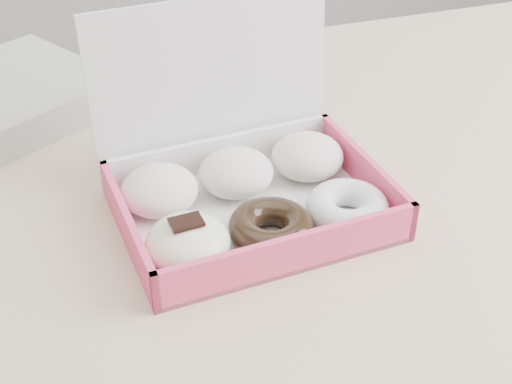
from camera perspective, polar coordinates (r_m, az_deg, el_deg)
name	(u,v)px	position (r m, az deg, el deg)	size (l,w,h in m)	color
table	(277,233)	(0.86, 1.69, -3.31)	(1.20, 0.80, 0.75)	tan
donut_box	(244,185)	(0.75, -0.95, 0.53)	(0.29, 0.25, 0.20)	white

